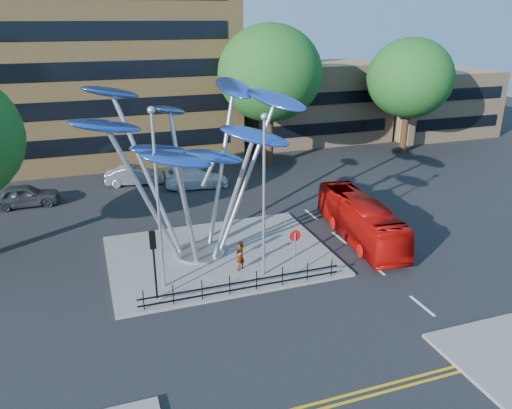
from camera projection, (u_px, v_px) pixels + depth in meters
name	position (u px, v px, depth m)	size (l,w,h in m)	color
ground	(276.00, 309.00, 22.81)	(120.00, 120.00, 0.00)	black
traffic_island	(220.00, 255.00, 27.77)	(12.00, 9.00, 0.15)	slate
double_yellow_near	(338.00, 398.00, 17.52)	(40.00, 0.12, 0.01)	gold
double_yellow_far	(342.00, 403.00, 17.25)	(40.00, 0.12, 0.01)	gold
low_building_near	(313.00, 102.00, 52.82)	(15.00, 8.00, 8.00)	tan
low_building_far	(435.00, 103.00, 55.56)	(12.00, 8.00, 7.00)	tan
tree_right	(270.00, 73.00, 41.85)	(8.80, 8.80, 12.11)	black
tree_far	(410.00, 78.00, 46.51)	(8.00, 8.00, 10.81)	black
leaf_sculpture	(193.00, 134.00, 25.63)	(12.72, 9.54, 9.51)	#9EA0A5
street_lamp_left	(157.00, 186.00, 22.61)	(0.36, 0.36, 8.80)	#9EA0A5
street_lamp_right	(264.00, 183.00, 23.81)	(0.36, 0.36, 8.30)	#9EA0A5
traffic_light_island	(153.00, 251.00, 22.54)	(0.28, 0.18, 3.42)	black
no_entry_sign_island	(295.00, 245.00, 25.01)	(0.60, 0.10, 2.45)	#9EA0A5
pedestrian_railing_front	(243.00, 284.00, 23.81)	(10.00, 0.06, 1.00)	black
red_bus	(360.00, 219.00, 29.59)	(2.09, 8.93, 2.49)	#B20B08
pedestrian	(240.00, 256.00, 25.78)	(0.58, 0.38, 1.60)	gray
parked_car_left	(25.00, 196.00, 34.90)	(1.84, 4.58, 1.56)	#3E4246
parked_car_mid	(134.00, 175.00, 39.46)	(1.57, 4.51, 1.49)	#9C9EA3
parked_car_right	(197.00, 179.00, 38.73)	(1.98, 4.87, 1.41)	silver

